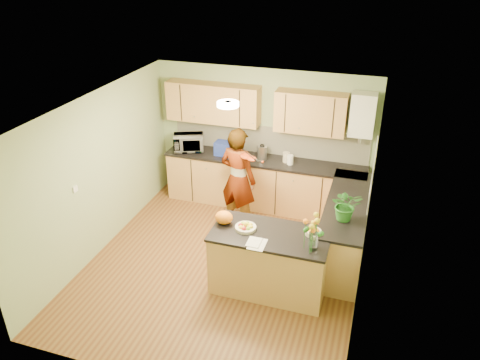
% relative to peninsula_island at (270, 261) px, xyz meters
% --- Properties ---
extents(floor, '(4.50, 4.50, 0.00)m').
position_rel_peninsula_island_xyz_m(floor, '(-0.79, 0.29, -0.46)').
color(floor, brown).
rests_on(floor, ground).
extents(ceiling, '(4.00, 4.50, 0.02)m').
position_rel_peninsula_island_xyz_m(ceiling, '(-0.79, 0.29, 2.04)').
color(ceiling, white).
rests_on(ceiling, wall_back).
extents(wall_back, '(4.00, 0.02, 2.50)m').
position_rel_peninsula_island_xyz_m(wall_back, '(-0.79, 2.54, 0.79)').
color(wall_back, '#95AF7D').
rests_on(wall_back, floor).
extents(wall_front, '(4.00, 0.02, 2.50)m').
position_rel_peninsula_island_xyz_m(wall_front, '(-0.79, -1.96, 0.79)').
color(wall_front, '#95AF7D').
rests_on(wall_front, floor).
extents(wall_left, '(0.02, 4.50, 2.50)m').
position_rel_peninsula_island_xyz_m(wall_left, '(-2.79, 0.29, 0.79)').
color(wall_left, '#95AF7D').
rests_on(wall_left, floor).
extents(wall_right, '(0.02, 4.50, 2.50)m').
position_rel_peninsula_island_xyz_m(wall_right, '(1.21, 0.29, 0.79)').
color(wall_right, '#95AF7D').
rests_on(wall_right, floor).
extents(back_counter, '(3.64, 0.62, 0.94)m').
position_rel_peninsula_island_xyz_m(back_counter, '(-0.69, 2.24, 0.01)').
color(back_counter, '#B58A48').
rests_on(back_counter, floor).
extents(right_counter, '(0.62, 2.24, 0.94)m').
position_rel_peninsula_island_xyz_m(right_counter, '(0.91, 1.14, 0.01)').
color(right_counter, '#B58A48').
rests_on(right_counter, floor).
extents(splashback, '(3.60, 0.02, 0.52)m').
position_rel_peninsula_island_xyz_m(splashback, '(-0.69, 2.53, 0.74)').
color(splashback, white).
rests_on(splashback, back_counter).
extents(upper_cabinets, '(3.20, 0.34, 0.70)m').
position_rel_peninsula_island_xyz_m(upper_cabinets, '(-0.97, 2.37, 1.39)').
color(upper_cabinets, '#B58A48').
rests_on(upper_cabinets, wall_back).
extents(boiler, '(0.40, 0.30, 0.86)m').
position_rel_peninsula_island_xyz_m(boiler, '(0.91, 2.38, 1.44)').
color(boiler, white).
rests_on(boiler, wall_back).
extents(window_right, '(0.01, 1.30, 1.05)m').
position_rel_peninsula_island_xyz_m(window_right, '(1.20, 0.89, 1.09)').
color(window_right, white).
rests_on(window_right, wall_right).
extents(light_switch, '(0.02, 0.09, 0.09)m').
position_rel_peninsula_island_xyz_m(light_switch, '(-2.78, -0.31, 0.84)').
color(light_switch, white).
rests_on(light_switch, wall_left).
extents(ceiling_lamp, '(0.30, 0.30, 0.07)m').
position_rel_peninsula_island_xyz_m(ceiling_lamp, '(-0.79, 0.59, 2.00)').
color(ceiling_lamp, '#FFEABF').
rests_on(ceiling_lamp, ceiling).
extents(peninsula_island, '(1.60, 0.82, 0.92)m').
position_rel_peninsula_island_xyz_m(peninsula_island, '(0.00, 0.00, 0.00)').
color(peninsula_island, '#B58A48').
rests_on(peninsula_island, floor).
extents(fruit_dish, '(0.29, 0.29, 0.10)m').
position_rel_peninsula_island_xyz_m(fruit_dish, '(-0.35, 0.00, 0.50)').
color(fruit_dish, beige).
rests_on(fruit_dish, peninsula_island).
extents(orange_bowl, '(0.22, 0.22, 0.13)m').
position_rel_peninsula_island_xyz_m(orange_bowl, '(0.55, 0.15, 0.51)').
color(orange_bowl, beige).
rests_on(orange_bowl, peninsula_island).
extents(flower_vase, '(0.28, 0.28, 0.52)m').
position_rel_peninsula_island_xyz_m(flower_vase, '(0.60, -0.18, 0.80)').
color(flower_vase, silver).
rests_on(flower_vase, peninsula_island).
extents(orange_bag, '(0.31, 0.29, 0.19)m').
position_rel_peninsula_island_xyz_m(orange_bag, '(-0.68, 0.05, 0.55)').
color(orange_bag, orange).
rests_on(orange_bag, peninsula_island).
extents(papers, '(0.21, 0.29, 0.01)m').
position_rel_peninsula_island_xyz_m(papers, '(-0.10, -0.30, 0.46)').
color(papers, silver).
rests_on(papers, peninsula_island).
extents(violinist, '(0.75, 0.59, 1.80)m').
position_rel_peninsula_island_xyz_m(violinist, '(-0.92, 1.42, 0.44)').
color(violinist, '#EDB591').
rests_on(violinist, floor).
extents(violin, '(0.59, 0.51, 0.15)m').
position_rel_peninsula_island_xyz_m(violin, '(-0.72, 1.20, 0.98)').
color(violin, '#510D05').
rests_on(violin, violinist).
extents(microwave, '(0.64, 0.54, 0.30)m').
position_rel_peninsula_island_xyz_m(microwave, '(-2.14, 2.22, 0.63)').
color(microwave, white).
rests_on(microwave, back_counter).
extents(blue_box, '(0.32, 0.24, 0.25)m').
position_rel_peninsula_island_xyz_m(blue_box, '(-1.45, 2.22, 0.61)').
color(blue_box, navy).
rests_on(blue_box, back_counter).
extents(kettle, '(0.18, 0.18, 0.33)m').
position_rel_peninsula_island_xyz_m(kettle, '(-0.74, 2.25, 0.62)').
color(kettle, '#B4B4B8').
rests_on(kettle, back_counter).
extents(jar_cream, '(0.13, 0.13, 0.18)m').
position_rel_peninsula_island_xyz_m(jar_cream, '(-0.30, 2.26, 0.57)').
color(jar_cream, beige).
rests_on(jar_cream, back_counter).
extents(jar_white, '(0.14, 0.14, 0.17)m').
position_rel_peninsula_island_xyz_m(jar_white, '(-0.21, 2.18, 0.57)').
color(jar_white, white).
rests_on(jar_white, back_counter).
extents(potted_plant, '(0.48, 0.44, 0.46)m').
position_rel_peninsula_island_xyz_m(potted_plant, '(0.91, 0.62, 0.71)').
color(potted_plant, '#276C24').
rests_on(potted_plant, right_counter).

